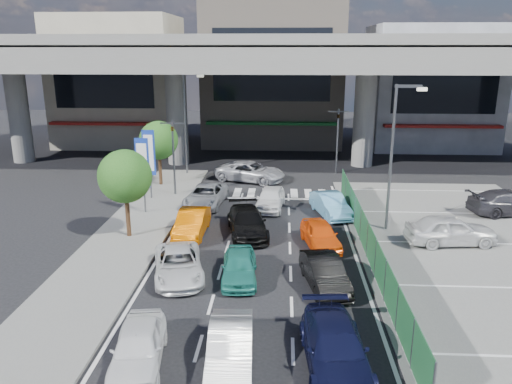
# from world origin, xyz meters

# --- Properties ---
(ground) EXTENTS (120.00, 120.00, 0.00)m
(ground) POSITION_xyz_m (0.00, 0.00, 0.00)
(ground) COLOR black
(ground) RESTS_ON ground
(parking_lot) EXTENTS (12.00, 28.00, 0.06)m
(parking_lot) POSITION_xyz_m (11.00, 2.00, 0.03)
(parking_lot) COLOR #62625F
(parking_lot) RESTS_ON ground
(sidewalk_left) EXTENTS (4.00, 30.00, 0.12)m
(sidewalk_left) POSITION_xyz_m (-7.00, 4.00, 0.06)
(sidewalk_left) COLOR #62625F
(sidewalk_left) RESTS_ON ground
(fence_run) EXTENTS (0.16, 22.00, 1.80)m
(fence_run) POSITION_xyz_m (5.30, 1.00, 0.90)
(fence_run) COLOR #1C532D
(fence_run) RESTS_ON ground
(expressway) EXTENTS (64.00, 14.00, 10.75)m
(expressway) POSITION_xyz_m (0.00, 22.00, 8.76)
(expressway) COLOR slate
(expressway) RESTS_ON ground
(building_west) EXTENTS (12.00, 10.90, 13.00)m
(building_west) POSITION_xyz_m (-16.00, 31.97, 6.49)
(building_west) COLOR gray
(building_west) RESTS_ON ground
(building_center) EXTENTS (14.00, 10.90, 15.00)m
(building_center) POSITION_xyz_m (0.00, 32.97, 7.49)
(building_center) COLOR gray
(building_center) RESTS_ON ground
(building_east) EXTENTS (12.00, 10.90, 12.00)m
(building_east) POSITION_xyz_m (16.00, 31.97, 5.99)
(building_east) COLOR slate
(building_east) RESTS_ON ground
(traffic_light_left) EXTENTS (1.60, 1.24, 5.20)m
(traffic_light_left) POSITION_xyz_m (-6.20, 12.00, 3.94)
(traffic_light_left) COLOR #595B60
(traffic_light_left) RESTS_ON ground
(traffic_light_right) EXTENTS (1.60, 1.24, 5.20)m
(traffic_light_right) POSITION_xyz_m (5.50, 19.00, 3.94)
(traffic_light_right) COLOR #595B60
(traffic_light_right) RESTS_ON ground
(street_lamp_right) EXTENTS (1.65, 0.22, 8.00)m
(street_lamp_right) POSITION_xyz_m (7.17, 6.00, 4.77)
(street_lamp_right) COLOR #595B60
(street_lamp_right) RESTS_ON ground
(street_lamp_left) EXTENTS (1.65, 0.22, 8.00)m
(street_lamp_left) POSITION_xyz_m (-6.33, 18.00, 4.77)
(street_lamp_left) COLOR #595B60
(street_lamp_left) RESTS_ON ground
(signboard_near) EXTENTS (0.80, 0.14, 4.70)m
(signboard_near) POSITION_xyz_m (-7.20, 7.99, 3.06)
(signboard_near) COLOR #595B60
(signboard_near) RESTS_ON ground
(signboard_far) EXTENTS (0.80, 0.14, 4.70)m
(signboard_far) POSITION_xyz_m (-7.60, 10.99, 3.06)
(signboard_far) COLOR #595B60
(signboard_far) RESTS_ON ground
(tree_near) EXTENTS (2.80, 2.80, 4.80)m
(tree_near) POSITION_xyz_m (-7.00, 4.00, 3.39)
(tree_near) COLOR #382314
(tree_near) RESTS_ON ground
(tree_far) EXTENTS (2.80, 2.80, 4.80)m
(tree_far) POSITION_xyz_m (-7.80, 14.50, 3.39)
(tree_far) COLOR #382314
(tree_far) RESTS_ON ground
(van_white_back_left) EXTENTS (2.07, 4.08, 1.33)m
(van_white_back_left) POSITION_xyz_m (-3.34, -7.02, 0.67)
(van_white_back_left) COLOR white
(van_white_back_left) RESTS_ON ground
(hatch_white_back_mid) EXTENTS (1.62, 4.06, 1.31)m
(hatch_white_back_mid) POSITION_xyz_m (-0.41, -6.90, 0.66)
(hatch_white_back_mid) COLOR silver
(hatch_white_back_mid) RESTS_ON ground
(minivan_navy_back) EXTENTS (2.28, 4.89, 1.38)m
(minivan_navy_back) POSITION_xyz_m (2.90, -6.76, 0.69)
(minivan_navy_back) COLOR black
(minivan_navy_back) RESTS_ON ground
(sedan_white_mid_left) EXTENTS (3.07, 4.82, 1.24)m
(sedan_white_mid_left) POSITION_xyz_m (-3.37, -0.62, 0.62)
(sedan_white_mid_left) COLOR silver
(sedan_white_mid_left) RESTS_ON ground
(taxi_teal_mid) EXTENTS (1.75, 3.84, 1.28)m
(taxi_teal_mid) POSITION_xyz_m (-0.66, -0.71, 0.64)
(taxi_teal_mid) COLOR teal
(taxi_teal_mid) RESTS_ON ground
(hatch_black_mid_right) EXTENTS (2.11, 4.17, 1.31)m
(hatch_black_mid_right) POSITION_xyz_m (3.01, -1.24, 0.65)
(hatch_black_mid_right) COLOR black
(hatch_black_mid_right) RESTS_ON ground
(taxi_orange_left) EXTENTS (1.50, 4.19, 1.37)m
(taxi_orange_left) POSITION_xyz_m (-3.70, 4.62, 0.69)
(taxi_orange_left) COLOR #CC5A00
(taxi_orange_left) RESTS_ON ground
(sedan_black_mid) EXTENTS (2.78, 5.03, 1.38)m
(sedan_black_mid) POSITION_xyz_m (-0.71, 4.83, 0.69)
(sedan_black_mid) COLOR black
(sedan_black_mid) RESTS_ON ground
(taxi_orange_right) EXTENTS (2.22, 4.02, 1.29)m
(taxi_orange_right) POSITION_xyz_m (3.15, 3.31, 0.65)
(taxi_orange_right) COLOR #F3540C
(taxi_orange_right) RESTS_ON ground
(wagon_silver_front_left) EXTENTS (2.65, 4.91, 1.31)m
(wagon_silver_front_left) POSITION_xyz_m (-3.74, 9.88, 0.66)
(wagon_silver_front_left) COLOR #94979B
(wagon_silver_front_left) RESTS_ON ground
(sedan_white_front_mid) EXTENTS (1.99, 4.14, 1.36)m
(sedan_white_front_mid) POSITION_xyz_m (0.43, 9.45, 0.68)
(sedan_white_front_mid) COLOR white
(sedan_white_front_mid) RESTS_ON ground
(kei_truck_front_right) EXTENTS (2.45, 4.37, 1.36)m
(kei_truck_front_right) POSITION_xyz_m (4.09, 8.33, 0.68)
(kei_truck_front_right) COLOR #5DA3CE
(kei_truck_front_right) RESTS_ON ground
(crossing_wagon_silver) EXTENTS (5.82, 4.08, 1.47)m
(crossing_wagon_silver) POSITION_xyz_m (-1.28, 16.21, 0.74)
(crossing_wagon_silver) COLOR #A5A5AC
(crossing_wagon_silver) RESTS_ON ground
(parked_sedan_white) EXTENTS (4.68, 2.25, 1.54)m
(parked_sedan_white) POSITION_xyz_m (9.83, 3.87, 0.83)
(parked_sedan_white) COLOR silver
(parked_sedan_white) RESTS_ON parking_lot
(parked_sedan_dgrey) EXTENTS (5.32, 2.86, 1.47)m
(parked_sedan_dgrey) POSITION_xyz_m (14.98, 9.02, 0.79)
(parked_sedan_dgrey) COLOR #312F35
(parked_sedan_dgrey) RESTS_ON parking_lot
(traffic_cone) EXTENTS (0.45, 0.45, 0.78)m
(traffic_cone) POSITION_xyz_m (5.60, 3.55, 0.45)
(traffic_cone) COLOR red
(traffic_cone) RESTS_ON parking_lot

